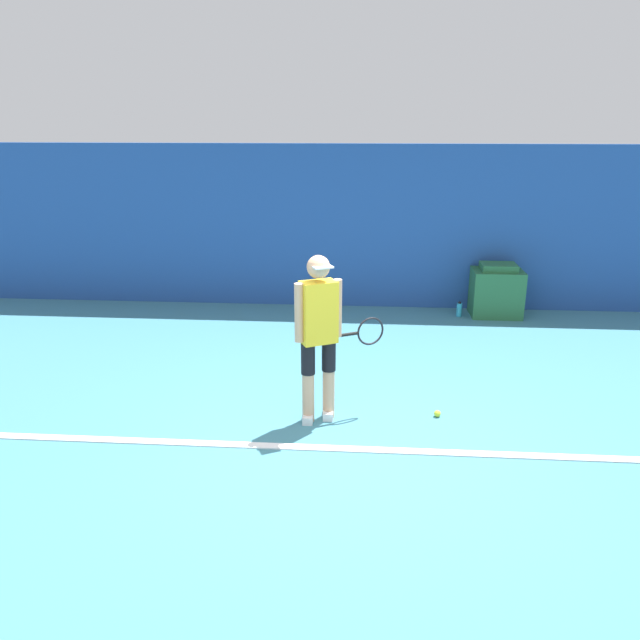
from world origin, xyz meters
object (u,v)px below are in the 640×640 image
object	(u,v)px
tennis_player	(320,331)
water_bottle	(459,310)
covered_chair	(496,291)
tennis_ball	(437,414)

from	to	relation	value
tennis_player	water_bottle	bearing A→B (deg)	35.16
covered_chair	tennis_ball	bearing A→B (deg)	-109.20
covered_chair	water_bottle	size ratio (longest dim) A/B	3.57
tennis_player	water_bottle	size ratio (longest dim) A/B	7.39
covered_chair	water_bottle	xyz separation A→B (m)	(-0.55, -0.10, -0.28)
tennis_player	covered_chair	bearing A→B (deg)	29.34
tennis_player	covered_chair	distance (m)	4.42
tennis_player	water_bottle	distance (m)	4.11
tennis_player	covered_chair	xyz separation A→B (m)	(2.42, 3.66, -0.55)
tennis_ball	water_bottle	bearing A→B (deg)	78.85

